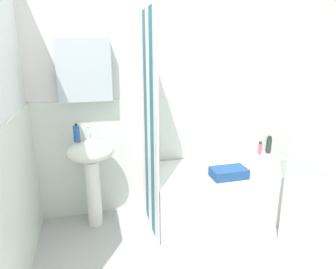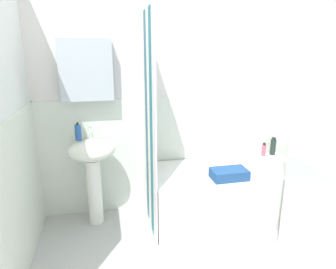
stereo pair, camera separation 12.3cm
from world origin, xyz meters
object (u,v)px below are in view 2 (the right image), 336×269
at_px(sink, 92,163).
at_px(lotion_bottle, 273,147).
at_px(bathtub, 226,193).
at_px(towel_folded, 229,174).
at_px(soap_dispenser, 78,132).
at_px(conditioner_bottle, 264,150).

bearing_deg(sink, lotion_bottle, 3.69).
bearing_deg(bathtub, towel_folded, -109.96).
bearing_deg(soap_dispenser, sink, -11.15).
xyz_separation_m(soap_dispenser, bathtub, (1.42, -0.18, -0.67)).
distance_m(lotion_bottle, towel_folded, 0.90).
height_order(soap_dispenser, conditioner_bottle, soap_dispenser).
bearing_deg(soap_dispenser, towel_folded, -16.51).
relative_size(soap_dispenser, lotion_bottle, 0.85).
height_order(lotion_bottle, towel_folded, lotion_bottle).
height_order(conditioner_bottle, towel_folded, conditioner_bottle).
distance_m(bathtub, lotion_bottle, 0.81).
xyz_separation_m(soap_dispenser, conditioner_bottle, (1.96, 0.09, -0.34)).
xyz_separation_m(bathtub, towel_folded, (-0.08, -0.21, 0.31)).
distance_m(soap_dispenser, lotion_bottle, 2.11).
relative_size(soap_dispenser, bathtub, 0.11).
bearing_deg(bathtub, sink, 172.97).
relative_size(bathtub, lotion_bottle, 7.58).
distance_m(conditioner_bottle, towel_folded, 0.79).
distance_m(sink, towel_folded, 1.29).
bearing_deg(lotion_bottle, bathtub, -156.55).
height_order(bathtub, conditioner_bottle, conditioner_bottle).
xyz_separation_m(conditioner_bottle, towel_folded, (-0.62, -0.49, -0.02)).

